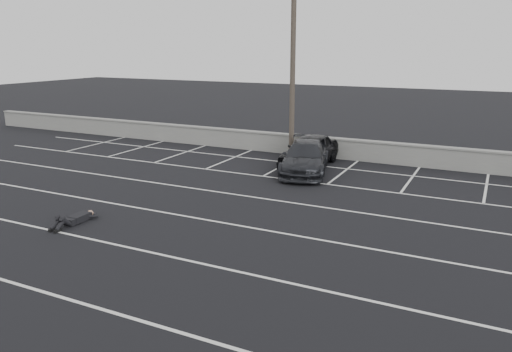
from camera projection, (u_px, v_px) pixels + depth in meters
The scene contains 7 objects.
ground at pixel (187, 260), 13.52m from camera, with size 120.00×120.00×0.00m, color black.
seawall at pixel (340, 148), 25.52m from camera, with size 50.00×0.45×1.06m.
stall_lines at pixel (256, 212), 17.38m from camera, with size 36.00×20.05×0.01m.
car_left at pixel (309, 150), 23.95m from camera, with size 1.79×4.44×1.51m, color black.
car_right at pixel (305, 158), 22.68m from camera, with size 1.96×4.82×1.40m, color #212327.
utility_pole at pixel (293, 59), 24.71m from camera, with size 1.32×0.26×9.89m.
person at pixel (80, 214), 16.48m from camera, with size 0.94×2.31×0.46m, color black, non-canonical shape.
Camera 1 is at (7.21, -10.37, 5.66)m, focal length 35.00 mm.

